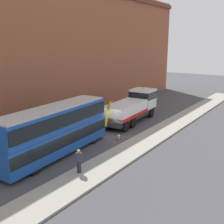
% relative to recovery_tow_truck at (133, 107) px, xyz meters
% --- Properties ---
extents(ground_plane, '(120.00, 120.00, 0.00)m').
position_rel_recovery_tow_truck_xyz_m(ground_plane, '(-5.79, -0.30, -1.76)').
color(ground_plane, '#424247').
extents(near_kerb, '(60.00, 2.80, 0.15)m').
position_rel_recovery_tow_truck_xyz_m(near_kerb, '(-5.79, -4.50, -1.68)').
color(near_kerb, gray).
rests_on(near_kerb, ground_plane).
extents(building_facade, '(60.00, 1.50, 16.00)m').
position_rel_recovery_tow_truck_xyz_m(building_facade, '(-5.79, 7.39, 6.31)').
color(building_facade, '#935138').
rests_on(building_facade, ground_plane).
extents(recovery_tow_truck, '(10.22, 3.29, 3.67)m').
position_rel_recovery_tow_truck_xyz_m(recovery_tow_truck, '(0.00, 0.00, 0.00)').
color(recovery_tow_truck, '#2D2D2D').
rests_on(recovery_tow_truck, ground_plane).
extents(double_decker_bus, '(11.17, 3.35, 4.06)m').
position_rel_recovery_tow_truck_xyz_m(double_decker_bus, '(-12.10, -0.04, 0.47)').
color(double_decker_bus, '#19479E').
rests_on(double_decker_bus, ground_plane).
extents(pedestrian_onlooker, '(0.41, 0.47, 1.71)m').
position_rel_recovery_tow_truck_xyz_m(pedestrian_onlooker, '(-13.54, -3.87, -0.77)').
color(pedestrian_onlooker, '#232333').
rests_on(pedestrian_onlooker, near_kerb).
extents(traffic_cone_near_bus, '(0.36, 0.36, 0.72)m').
position_rel_recovery_tow_truck_xyz_m(traffic_cone_near_bus, '(-6.09, -2.15, -1.42)').
color(traffic_cone_near_bus, orange).
rests_on(traffic_cone_near_bus, ground_plane).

